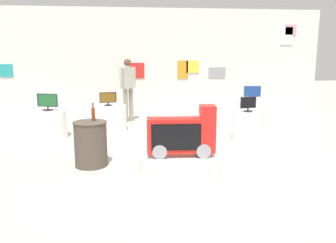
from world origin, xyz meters
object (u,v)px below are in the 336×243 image
object	(u,v)px
tv_on_center_rear	(252,92)
side_table_round	(91,143)
tv_on_right_rear	(248,104)
shopper_browsing_near_truck	(128,85)
display_pedestal_right_rear	(247,126)
display_pedestal_center_rear	(251,113)
tv_on_left_rear	(47,102)
tv_on_far_right	(108,99)
bottle_on_side_table	(93,114)
main_display_pedestal	(181,165)
display_pedestal_left_rear	(49,124)
novelty_firetruck_tv	(182,136)
display_pedestal_far_right	(109,118)

from	to	relation	value
tv_on_center_rear	side_table_round	world-z (taller)	tv_on_center_rear
tv_on_right_rear	shopper_browsing_near_truck	xyz separation A→B (m)	(-2.59, 2.41, 0.21)
display_pedestal_right_rear	display_pedestal_center_rear	bearing A→B (deg)	66.56
tv_on_left_rear	tv_on_far_right	distance (m)	1.44
bottle_on_side_table	shopper_browsing_near_truck	distance (m)	3.80
main_display_pedestal	display_pedestal_right_rear	world-z (taller)	display_pedestal_right_rear
display_pedestal_left_rear	tv_on_right_rear	size ratio (longest dim) A/B	2.17
tv_on_center_rear	novelty_firetruck_tv	bearing A→B (deg)	-125.48
tv_on_center_rear	display_pedestal_far_right	xyz separation A→B (m)	(-3.78, -0.24, -0.56)
main_display_pedestal	side_table_round	distance (m)	1.64
tv_on_left_rear	display_pedestal_right_rear	distance (m)	4.56
display_pedestal_center_rear	tv_on_far_right	distance (m)	3.82
display_pedestal_right_rear	bottle_on_side_table	size ratio (longest dim) A/B	2.04
main_display_pedestal	novelty_firetruck_tv	world-z (taller)	novelty_firetruck_tv
tv_on_center_rear	bottle_on_side_table	bearing A→B (deg)	-144.32
display_pedestal_left_rear	display_pedestal_far_right	bearing A→B (deg)	20.35
bottle_on_side_table	shopper_browsing_near_truck	xyz separation A→B (m)	(0.72, 3.73, 0.10)
novelty_firetruck_tv	display_pedestal_far_right	world-z (taller)	novelty_firetruck_tv
display_pedestal_right_rear	novelty_firetruck_tv	bearing A→B (deg)	-132.81
main_display_pedestal	tv_on_left_rear	size ratio (longest dim) A/B	2.97
display_pedestal_center_rear	tv_on_far_right	bearing A→B (deg)	-176.32
display_pedestal_left_rear	shopper_browsing_near_truck	xyz separation A→B (m)	(1.88, 1.61, 0.71)
main_display_pedestal	display_pedestal_left_rear	size ratio (longest dim) A/B	1.73
display_pedestal_center_rear	tv_on_right_rear	distance (m)	1.76
display_pedestal_center_rear	bottle_on_side_table	distance (m)	4.94
bottle_on_side_table	display_pedestal_center_rear	bearing A→B (deg)	35.73
display_pedestal_far_right	tv_on_left_rear	bearing A→B (deg)	-159.49
display_pedestal_left_rear	side_table_round	distance (m)	2.45
display_pedestal_left_rear	display_pedestal_right_rear	size ratio (longest dim) A/B	1.25
shopper_browsing_near_truck	display_pedestal_right_rear	bearing A→B (deg)	-42.97
novelty_firetruck_tv	bottle_on_side_table	world-z (taller)	novelty_firetruck_tv
tv_on_right_rear	bottle_on_side_table	size ratio (longest dim) A/B	1.18
tv_on_center_rear	display_pedestal_far_right	bearing A→B (deg)	-176.45
bottle_on_side_table	shopper_browsing_near_truck	size ratio (longest dim) A/B	0.18
main_display_pedestal	tv_on_right_rear	world-z (taller)	tv_on_right_rear
display_pedestal_left_rear	display_pedestal_center_rear	distance (m)	5.19
main_display_pedestal	bottle_on_side_table	size ratio (longest dim) A/B	4.41
tv_on_center_rear	tv_on_far_right	bearing A→B (deg)	-176.39
tv_on_center_rear	tv_on_left_rear	bearing A→B (deg)	-171.81
tv_on_far_right	shopper_browsing_near_truck	size ratio (longest dim) A/B	0.24
main_display_pedestal	novelty_firetruck_tv	xyz separation A→B (m)	(0.02, -0.01, 0.49)
main_display_pedestal	bottle_on_side_table	xyz separation A→B (m)	(-1.44, 0.67, 0.78)
display_pedestal_right_rear	tv_on_right_rear	size ratio (longest dim) A/B	1.74
display_pedestal_far_right	side_table_round	size ratio (longest dim) A/B	1.11
tv_on_left_rear	tv_on_center_rear	world-z (taller)	tv_on_center_rear
tv_on_far_right	bottle_on_side_table	distance (m)	2.63
main_display_pedestal	tv_on_center_rear	distance (m)	4.41
main_display_pedestal	tv_on_far_right	distance (m)	3.58
display_pedestal_left_rear	display_pedestal_right_rear	xyz separation A→B (m)	(4.46, -0.80, 0.00)
display_pedestal_left_rear	display_pedestal_right_rear	world-z (taller)	same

